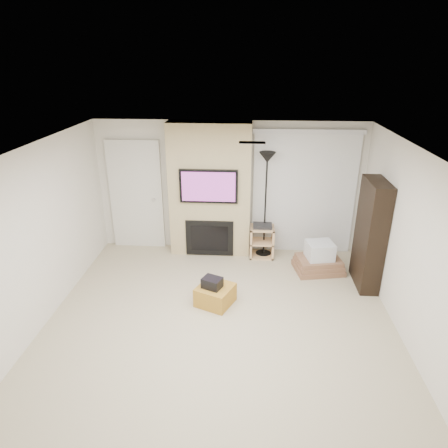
# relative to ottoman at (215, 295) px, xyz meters

# --- Properties ---
(floor) EXTENTS (5.00, 5.50, 0.00)m
(floor) POSITION_rel_ottoman_xyz_m (0.11, -0.74, -0.15)
(floor) COLOR #BAAB8A
(floor) RESTS_ON ground
(ceiling) EXTENTS (5.00, 5.50, 0.00)m
(ceiling) POSITION_rel_ottoman_xyz_m (0.11, -0.74, 2.35)
(ceiling) COLOR white
(ceiling) RESTS_ON wall_back
(wall_back) EXTENTS (5.00, 0.00, 2.50)m
(wall_back) POSITION_rel_ottoman_xyz_m (0.11, 2.01, 1.10)
(wall_back) COLOR silver
(wall_back) RESTS_ON ground
(wall_left) EXTENTS (0.00, 5.50, 2.50)m
(wall_left) POSITION_rel_ottoman_xyz_m (-2.39, -0.74, 1.10)
(wall_left) COLOR silver
(wall_left) RESTS_ON ground
(wall_right) EXTENTS (0.00, 5.50, 2.50)m
(wall_right) POSITION_rel_ottoman_xyz_m (2.61, -0.74, 1.10)
(wall_right) COLOR silver
(wall_right) RESTS_ON ground
(hvac_vent) EXTENTS (0.35, 0.18, 0.01)m
(hvac_vent) POSITION_rel_ottoman_xyz_m (0.51, 0.06, 2.35)
(hvac_vent) COLOR silver
(hvac_vent) RESTS_ON ceiling
(ottoman) EXTENTS (0.66, 0.66, 0.30)m
(ottoman) POSITION_rel_ottoman_xyz_m (0.00, 0.00, 0.00)
(ottoman) COLOR #AE7B27
(ottoman) RESTS_ON floor
(black_bag) EXTENTS (0.35, 0.32, 0.16)m
(black_bag) POSITION_rel_ottoman_xyz_m (-0.04, -0.02, 0.23)
(black_bag) COLOR black
(black_bag) RESTS_ON ottoman
(fireplace_wall) EXTENTS (1.50, 0.47, 2.50)m
(fireplace_wall) POSITION_rel_ottoman_xyz_m (-0.24, 1.80, 1.09)
(fireplace_wall) COLOR tan
(fireplace_wall) RESTS_ON floor
(entry_door) EXTENTS (1.02, 0.11, 2.14)m
(entry_door) POSITION_rel_ottoman_xyz_m (-1.69, 1.97, 0.90)
(entry_door) COLOR silver
(entry_door) RESTS_ON floor
(vertical_blinds) EXTENTS (1.98, 0.10, 2.37)m
(vertical_blinds) POSITION_rel_ottoman_xyz_m (1.51, 1.95, 1.12)
(vertical_blinds) COLOR silver
(vertical_blinds) RESTS_ON floor
(floor_lamp) EXTENTS (0.30, 0.30, 2.00)m
(floor_lamp) POSITION_rel_ottoman_xyz_m (0.79, 1.71, 1.43)
(floor_lamp) COLOR black
(floor_lamp) RESTS_ON floor
(av_stand) EXTENTS (0.45, 0.38, 0.66)m
(av_stand) POSITION_rel_ottoman_xyz_m (0.75, 1.65, 0.20)
(av_stand) COLOR #E1B27C
(av_stand) RESTS_ON floor
(box_stack) EXTENTS (0.92, 0.76, 0.55)m
(box_stack) POSITION_rel_ottoman_xyz_m (1.75, 1.15, 0.06)
(box_stack) COLOR #895E43
(box_stack) RESTS_ON floor
(bookshelf) EXTENTS (0.30, 0.80, 1.80)m
(bookshelf) POSITION_rel_ottoman_xyz_m (2.44, 0.75, 0.75)
(bookshelf) COLOR black
(bookshelf) RESTS_ON floor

